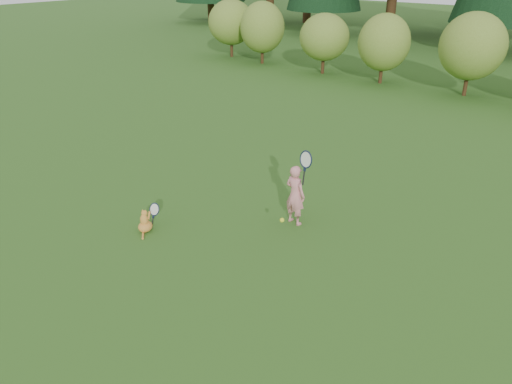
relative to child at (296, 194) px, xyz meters
The scene contains 5 objects.
ground 1.63m from the child, 117.49° to the right, with size 100.00×100.00×0.00m, color #205317.
shrub_row 11.70m from the child, 93.43° to the left, with size 28.00×3.00×2.80m, color olive, non-canonical shape.
child is the anchor object (origin of this frame).
cat 2.80m from the child, 135.26° to the right, with size 0.43×0.65×0.57m.
tennis_ball 1.22m from the child, 65.84° to the right, with size 0.07×0.07×0.07m.
Camera 1 is at (5.31, -5.58, 4.57)m, focal length 35.00 mm.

